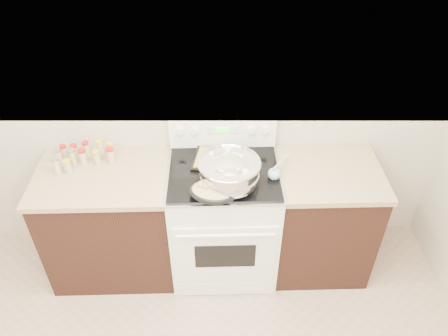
{
  "coord_description": "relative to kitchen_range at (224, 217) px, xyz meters",
  "views": [
    {
      "loc": [
        0.29,
        -0.88,
        2.8
      ],
      "look_at": [
        0.35,
        1.37,
        1.0
      ],
      "focal_mm": 35.0,
      "sensor_mm": 36.0,
      "label": 1
    }
  ],
  "objects": [
    {
      "name": "counter_right",
      "position": [
        0.73,
        0.01,
        -0.03
      ],
      "size": [
        0.73,
        0.67,
        0.92
      ],
      "color": "black",
      "rests_on": "ground"
    },
    {
      "name": "mixing_bowl",
      "position": [
        0.03,
        -0.15,
        0.55
      ],
      "size": [
        0.51,
        0.51,
        0.24
      ],
      "color": "silver",
      "rests_on": "kitchen_range"
    },
    {
      "name": "blue_ladle",
      "position": [
        0.34,
        -0.09,
        0.49
      ],
      "size": [
        0.17,
        0.26,
        0.1
      ],
      "color": "#90C1D6",
      "rests_on": "kitchen_range"
    },
    {
      "name": "counter_left",
      "position": [
        -0.83,
        0.01,
        -0.03
      ],
      "size": [
        0.93,
        0.67,
        0.92
      ],
      "color": "black",
      "rests_on": "ground"
    },
    {
      "name": "wooden_spoon",
      "position": [
        -0.09,
        -0.2,
        0.46
      ],
      "size": [
        0.04,
        0.26,
        0.04
      ],
      "color": "tan",
      "rests_on": "kitchen_range"
    },
    {
      "name": "baking_sheet",
      "position": [
        -0.02,
        0.09,
        0.47
      ],
      "size": [
        0.44,
        0.34,
        0.06
      ],
      "color": "black",
      "rests_on": "kitchen_range"
    },
    {
      "name": "room_shell",
      "position": [
        -0.35,
        -1.42,
        1.21
      ],
      "size": [
        4.1,
        3.6,
        2.75
      ],
      "color": "beige",
      "rests_on": "ground"
    },
    {
      "name": "roasting_pan",
      "position": [
        -0.07,
        -0.27,
        0.5
      ],
      "size": [
        0.35,
        0.27,
        0.12
      ],
      "color": "black",
      "rests_on": "kitchen_range"
    },
    {
      "name": "spice_jars",
      "position": [
        -0.98,
        0.14,
        0.49
      ],
      "size": [
        0.41,
        0.24,
        0.13
      ],
      "color": "#BFB28C",
      "rests_on": "counter_left"
    },
    {
      "name": "kitchen_range",
      "position": [
        0.0,
        0.0,
        0.0
      ],
      "size": [
        0.78,
        0.73,
        1.22
      ],
      "color": "white",
      "rests_on": "ground"
    }
  ]
}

